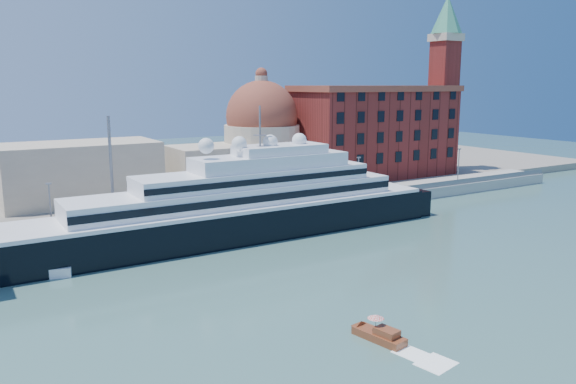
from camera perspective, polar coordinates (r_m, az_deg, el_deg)
ground at (r=77.76m, az=3.92°, el=-8.26°), size 400.00×400.00×0.00m
quay at (r=105.86m, az=-6.78°, el=-2.43°), size 180.00×10.00×2.50m
land at (r=143.49m, az=-13.66°, el=0.73°), size 260.00×72.00×2.00m
quay_fence at (r=101.47m, az=-5.74°, el=-1.92°), size 180.00×0.10×1.20m
superyacht at (r=93.04m, az=-7.23°, el=-2.28°), size 86.09×11.94×25.73m
service_barge at (r=83.61m, az=-24.80°, el=-7.36°), size 12.00×6.81×2.56m
water_taxi at (r=59.06m, az=9.35°, el=-14.09°), size 2.97×5.99×2.72m
warehouse at (r=146.99m, az=8.85°, el=6.17°), size 43.00×19.00×23.25m
campanile at (r=163.12m, az=15.59°, el=11.62°), size 8.40×8.40×47.00m
church at (r=128.18m, az=-8.74°, el=4.21°), size 66.00×18.00×25.50m
lamp_posts at (r=98.08m, az=-13.20°, el=1.42°), size 120.80×2.40×18.00m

